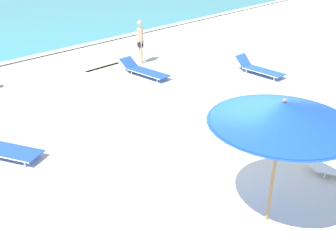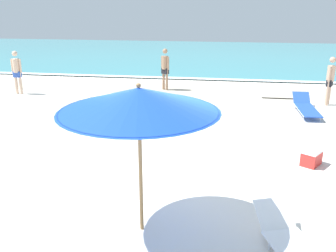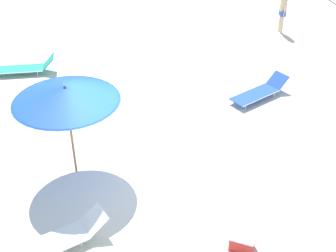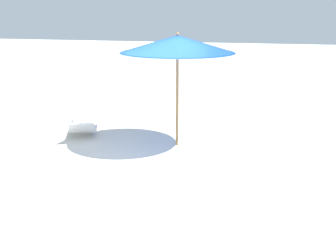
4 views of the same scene
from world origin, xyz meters
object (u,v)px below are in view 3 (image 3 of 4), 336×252
sun_lounger_near_water_left (23,68)px  beachgoer_strolling_adult (283,8)px  sun_lounger_beside_umbrella (260,91)px  cooler_box (242,242)px  sun_lounger_near_water_right (53,242)px  beach_umbrella (66,94)px

sun_lounger_near_water_left → beachgoer_strolling_adult: (-1.39, 10.15, 0.79)m
beachgoer_strolling_adult → sun_lounger_beside_umbrella: bearing=152.4°
beachgoer_strolling_adult → cooler_box: (10.49, -5.60, -0.81)m
sun_lounger_near_water_left → sun_lounger_near_water_right: 8.27m
sun_lounger_near_water_right → beachgoer_strolling_adult: 13.45m
beach_umbrella → sun_lounger_near_water_left: 6.28m
sun_lounger_near_water_left → beach_umbrella: bearing=18.5°
sun_lounger_near_water_right → beachgoer_strolling_adult: (-9.62, 9.36, 0.79)m
beachgoer_strolling_adult → beach_umbrella: bearing=132.7°
beach_umbrella → cooler_box: (3.31, 3.15, -2.03)m
sun_lounger_near_water_left → beachgoer_strolling_adult: bearing=102.7°
beach_umbrella → sun_lounger_near_water_right: beach_umbrella is taller
sun_lounger_near_water_left → cooler_box: (9.10, 4.55, -0.03)m
beach_umbrella → sun_lounger_beside_umbrella: bearing=112.1°
beach_umbrella → sun_lounger_near_water_right: bearing=-13.9°
beach_umbrella → sun_lounger_beside_umbrella: (-2.39, 5.88, -2.00)m
sun_lounger_beside_umbrella → sun_lounger_near_water_left: (-3.39, -7.28, 0.00)m
sun_lounger_near_water_left → beachgoer_strolling_adult: beachgoer_strolling_adult is taller
sun_lounger_near_water_right → sun_lounger_near_water_left: bearing=166.0°
sun_lounger_near_water_right → cooler_box: (0.86, 3.76, -0.02)m
sun_lounger_near_water_left → sun_lounger_near_water_right: sun_lounger_near_water_left is taller
beach_umbrella → cooler_box: size_ratio=4.04×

